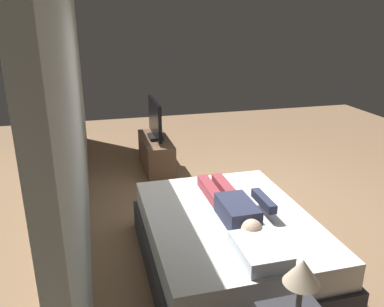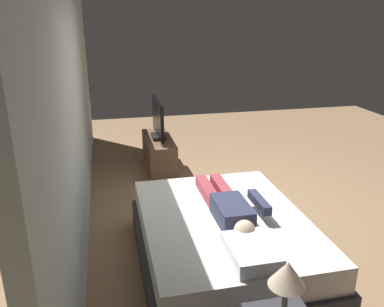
# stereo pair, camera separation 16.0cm
# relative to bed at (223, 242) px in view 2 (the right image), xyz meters

# --- Properties ---
(ground_plane) EXTENTS (10.00, 10.00, 0.00)m
(ground_plane) POSITION_rel_bed_xyz_m (0.96, -0.49, -0.26)
(ground_plane) COLOR #8C6B4C
(back_wall) EXTENTS (6.40, 0.10, 2.80)m
(back_wall) POSITION_rel_bed_xyz_m (1.36, 1.31, 1.14)
(back_wall) COLOR silver
(back_wall) RESTS_ON ground
(bed) EXTENTS (2.00, 1.54, 0.54)m
(bed) POSITION_rel_bed_xyz_m (0.00, 0.00, 0.00)
(bed) COLOR #333338
(bed) RESTS_ON ground
(pillow) EXTENTS (0.48, 0.34, 0.12)m
(pillow) POSITION_rel_bed_xyz_m (-0.68, 0.00, 0.34)
(pillow) COLOR white
(pillow) RESTS_ON bed
(person) EXTENTS (1.26, 0.46, 0.18)m
(person) POSITION_rel_bed_xyz_m (0.03, -0.05, 0.36)
(person) COLOR #2D334C
(person) RESTS_ON bed
(remote) EXTENTS (0.15, 0.04, 0.02)m
(remote) POSITION_rel_bed_xyz_m (0.18, -0.46, 0.29)
(remote) COLOR black
(remote) RESTS_ON bed
(tv_stand) EXTENTS (1.10, 0.40, 0.50)m
(tv_stand) POSITION_rel_bed_xyz_m (2.65, 0.23, -0.01)
(tv_stand) COLOR brown
(tv_stand) RESTS_ON ground
(tv) EXTENTS (0.88, 0.20, 0.59)m
(tv) POSITION_rel_bed_xyz_m (2.65, 0.23, 0.52)
(tv) COLOR black
(tv) RESTS_ON tv_stand
(lamp) EXTENTS (0.22, 0.22, 0.42)m
(lamp) POSITION_rel_bed_xyz_m (-1.30, 0.02, 0.59)
(lamp) COLOR #59595B
(lamp) RESTS_ON nightstand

